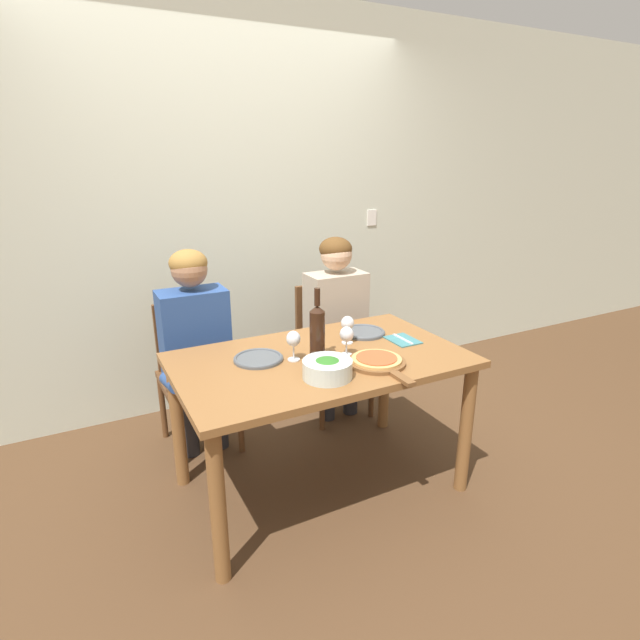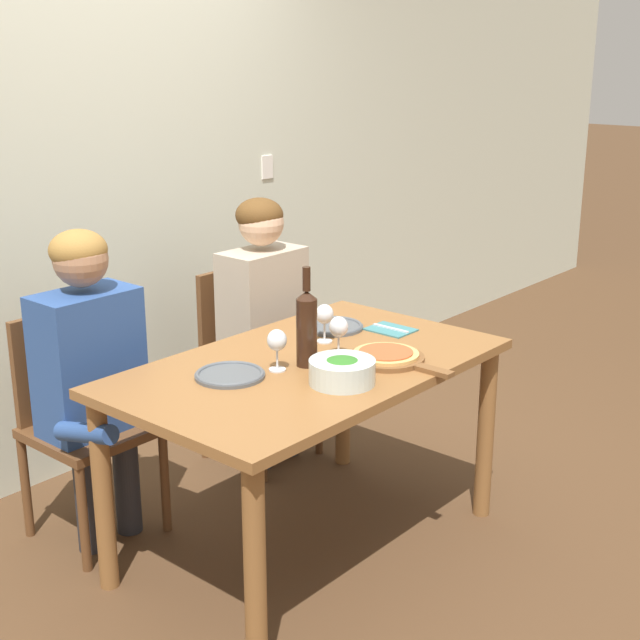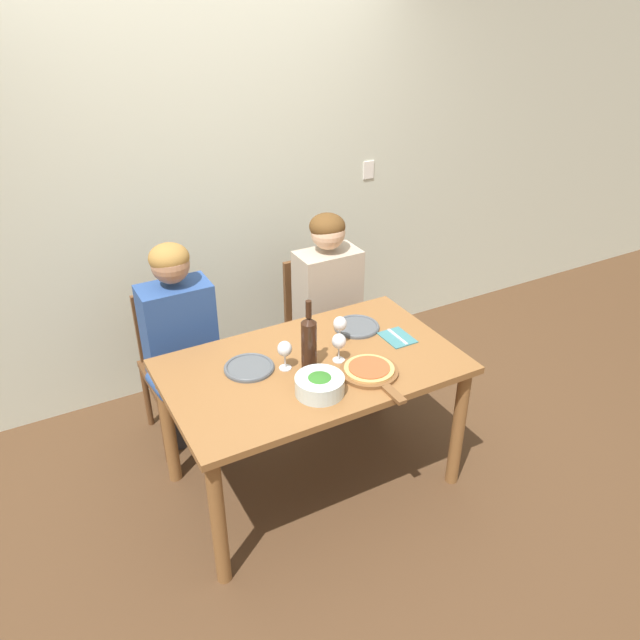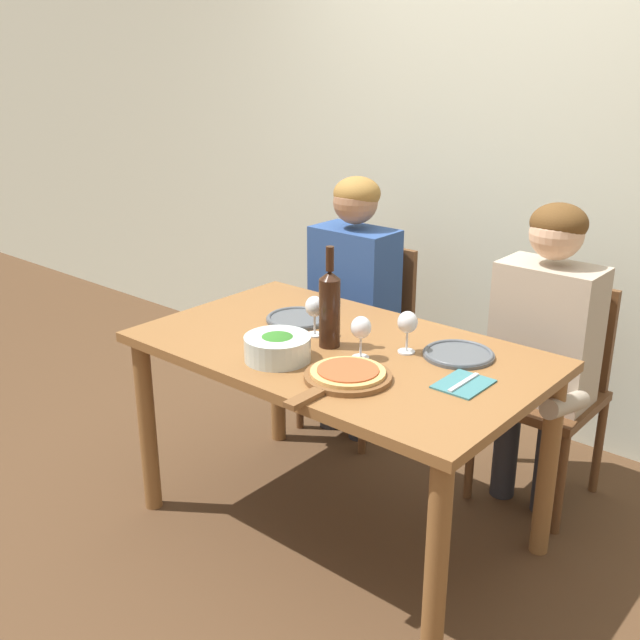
{
  "view_description": "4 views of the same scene",
  "coord_description": "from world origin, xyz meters",
  "views": [
    {
      "loc": [
        -1.06,
        -2.04,
        1.72
      ],
      "look_at": [
        0.05,
        0.1,
        0.91
      ],
      "focal_mm": 28.0,
      "sensor_mm": 36.0,
      "label": 1
    },
    {
      "loc": [
        -2.27,
        -2.01,
        1.84
      ],
      "look_at": [
        0.14,
        0.07,
        0.87
      ],
      "focal_mm": 50.0,
      "sensor_mm": 36.0,
      "label": 2
    },
    {
      "loc": [
        -1.19,
        -2.25,
        2.45
      ],
      "look_at": [
        0.12,
        0.14,
        0.9
      ],
      "focal_mm": 35.0,
      "sensor_mm": 36.0,
      "label": 3
    },
    {
      "loc": [
        1.54,
        -1.92,
        1.75
      ],
      "look_at": [
        -0.15,
        0.07,
        0.8
      ],
      "focal_mm": 42.0,
      "sensor_mm": 36.0,
      "label": 4
    }
  ],
  "objects": [
    {
      "name": "dining_table",
      "position": [
        0.0,
        0.0,
        0.65
      ],
      "size": [
        1.44,
        0.86,
        0.76
      ],
      "color": "brown",
      "rests_on": "ground"
    },
    {
      "name": "pizza_on_board",
      "position": [
        0.2,
        -0.21,
        0.77
      ],
      "size": [
        0.28,
        0.42,
        0.04
      ],
      "color": "brown",
      "rests_on": "dining_table"
    },
    {
      "name": "back_wall",
      "position": [
        0.0,
        1.28,
        1.35
      ],
      "size": [
        10.0,
        0.06,
        2.7
      ],
      "color": "beige",
      "rests_on": "ground"
    },
    {
      "name": "dinner_plate_left",
      "position": [
        -0.29,
        0.1,
        0.77
      ],
      "size": [
        0.24,
        0.24,
        0.02
      ],
      "color": "#4C5156",
      "rests_on": "dining_table"
    },
    {
      "name": "broccoli_bowl",
      "position": [
        -0.08,
        -0.23,
        0.8
      ],
      "size": [
        0.23,
        0.23,
        0.09
      ],
      "color": "silver",
      "rests_on": "dining_table"
    },
    {
      "name": "ground_plane",
      "position": [
        0.0,
        0.0,
        0.0
      ],
      "size": [
        40.0,
        40.0,
        0.0
      ],
      "primitive_type": "plane",
      "color": "#4C331E"
    },
    {
      "name": "chair_left",
      "position": [
        -0.46,
        0.77,
        0.48
      ],
      "size": [
        0.42,
        0.42,
        0.88
      ],
      "color": "brown",
      "rests_on": "ground"
    },
    {
      "name": "chair_right",
      "position": [
        0.47,
        0.77,
        0.48
      ],
      "size": [
        0.42,
        0.42,
        0.88
      ],
      "color": "brown",
      "rests_on": "ground"
    },
    {
      "name": "wine_glass_right",
      "position": [
        0.22,
        0.11,
        0.86
      ],
      "size": [
        0.07,
        0.07,
        0.15
      ],
      "color": "silver",
      "rests_on": "dining_table"
    },
    {
      "name": "dinner_plate_right",
      "position": [
        0.37,
        0.19,
        0.77
      ],
      "size": [
        0.24,
        0.24,
        0.02
      ],
      "color": "#4C5156",
      "rests_on": "dining_table"
    },
    {
      "name": "fork_on_napkin",
      "position": [
        0.5,
        -0.0,
        0.76
      ],
      "size": [
        0.14,
        0.18,
        0.01
      ],
      "color": "#387075",
      "rests_on": "dining_table"
    },
    {
      "name": "person_man",
      "position": [
        0.47,
        0.67,
        0.74
      ],
      "size": [
        0.47,
        0.51,
        1.22
      ],
      "color": "#28282D",
      "rests_on": "ground"
    },
    {
      "name": "person_woman",
      "position": [
        -0.46,
        0.67,
        0.74
      ],
      "size": [
        0.47,
        0.51,
        1.22
      ],
      "color": "#28282D",
      "rests_on": "ground"
    },
    {
      "name": "wine_glass_centre",
      "position": [
        0.13,
        -0.04,
        0.86
      ],
      "size": [
        0.07,
        0.07,
        0.15
      ],
      "color": "silver",
      "rests_on": "dining_table"
    },
    {
      "name": "wine_glass_left",
      "position": [
        -0.13,
        0.03,
        0.86
      ],
      "size": [
        0.07,
        0.07,
        0.15
      ],
      "color": "silver",
      "rests_on": "dining_table"
    },
    {
      "name": "wine_bottle",
      "position": [
        -0.03,
        -0.02,
        0.9
      ],
      "size": [
        0.08,
        0.08,
        0.36
      ],
      "color": "black",
      "rests_on": "dining_table"
    }
  ]
}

